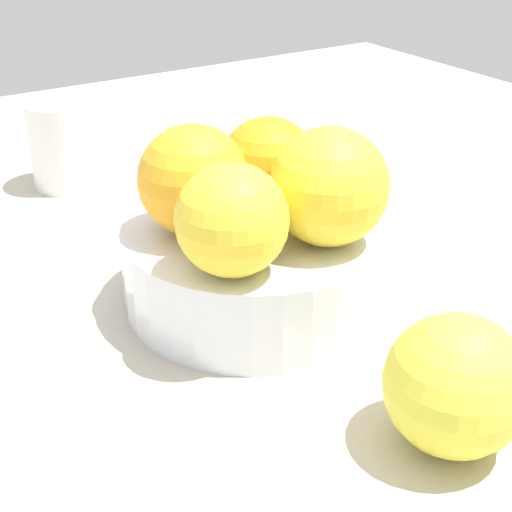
{
  "coord_description": "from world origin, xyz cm",
  "views": [
    {
      "loc": [
        34.18,
        -21.68,
        24.67
      ],
      "look_at": [
        0.0,
        0.0,
        3.08
      ],
      "focal_mm": 52.07,
      "sensor_mm": 36.0,
      "label": 1
    }
  ],
  "objects_px": {
    "orange_in_bowl_3": "(232,220)",
    "orange_loose_0": "(456,385)",
    "fruit_bowl": "(256,265)",
    "ceramic_cup": "(65,144)",
    "orange_in_bowl_1": "(193,180)",
    "orange_in_bowl_0": "(268,166)",
    "orange_in_bowl_2": "(329,187)"
  },
  "relations": [
    {
      "from": "orange_in_bowl_3",
      "to": "orange_loose_0",
      "type": "height_order",
      "value": "orange_in_bowl_3"
    },
    {
      "from": "fruit_bowl",
      "to": "orange_loose_0",
      "type": "distance_m",
      "value": 0.16
    },
    {
      "from": "ceramic_cup",
      "to": "orange_in_bowl_1",
      "type": "bearing_deg",
      "value": -0.05
    },
    {
      "from": "orange_in_bowl_0",
      "to": "orange_in_bowl_2",
      "type": "distance_m",
      "value": 0.05
    },
    {
      "from": "fruit_bowl",
      "to": "orange_in_bowl_3",
      "type": "distance_m",
      "value": 0.08
    },
    {
      "from": "orange_in_bowl_2",
      "to": "orange_loose_0",
      "type": "distance_m",
      "value": 0.13
    },
    {
      "from": "orange_in_bowl_3",
      "to": "orange_in_bowl_1",
      "type": "bearing_deg",
      "value": 173.22
    },
    {
      "from": "orange_in_bowl_0",
      "to": "orange_in_bowl_1",
      "type": "xyz_separation_m",
      "value": [
        0.0,
        -0.05,
        0.0
      ]
    },
    {
      "from": "fruit_bowl",
      "to": "orange_in_bowl_1",
      "type": "xyz_separation_m",
      "value": [
        -0.01,
        -0.03,
        0.06
      ]
    },
    {
      "from": "orange_in_bowl_1",
      "to": "orange_in_bowl_3",
      "type": "relative_size",
      "value": 1.07
    },
    {
      "from": "orange_in_bowl_1",
      "to": "orange_in_bowl_3",
      "type": "distance_m",
      "value": 0.05
    },
    {
      "from": "orange_in_bowl_3",
      "to": "fruit_bowl",
      "type": "bearing_deg",
      "value": 134.96
    },
    {
      "from": "orange_in_bowl_2",
      "to": "orange_in_bowl_3",
      "type": "xyz_separation_m",
      "value": [
        0.0,
        -0.06,
        -0.0
      ]
    },
    {
      "from": "orange_in_bowl_0",
      "to": "orange_in_bowl_2",
      "type": "xyz_separation_m",
      "value": [
        0.05,
        0.01,
        0.0
      ]
    },
    {
      "from": "orange_in_bowl_0",
      "to": "orange_in_bowl_3",
      "type": "height_order",
      "value": "same"
    },
    {
      "from": "orange_in_bowl_2",
      "to": "orange_loose_0",
      "type": "height_order",
      "value": "orange_in_bowl_2"
    },
    {
      "from": "orange_in_bowl_1",
      "to": "orange_in_bowl_2",
      "type": "xyz_separation_m",
      "value": [
        0.05,
        0.06,
        0.0
      ]
    },
    {
      "from": "fruit_bowl",
      "to": "ceramic_cup",
      "type": "height_order",
      "value": "ceramic_cup"
    },
    {
      "from": "orange_in_bowl_3",
      "to": "orange_loose_0",
      "type": "bearing_deg",
      "value": 21.55
    },
    {
      "from": "fruit_bowl",
      "to": "orange_in_bowl_3",
      "type": "bearing_deg",
      "value": -45.04
    },
    {
      "from": "orange_in_bowl_0",
      "to": "orange_in_bowl_1",
      "type": "distance_m",
      "value": 0.05
    },
    {
      "from": "fruit_bowl",
      "to": "orange_in_bowl_0",
      "type": "bearing_deg",
      "value": 129.32
    },
    {
      "from": "fruit_bowl",
      "to": "orange_in_bowl_1",
      "type": "distance_m",
      "value": 0.07
    },
    {
      "from": "orange_in_bowl_3",
      "to": "orange_loose_0",
      "type": "relative_size",
      "value": 0.9
    },
    {
      "from": "orange_in_bowl_2",
      "to": "orange_in_bowl_3",
      "type": "height_order",
      "value": "orange_in_bowl_2"
    },
    {
      "from": "orange_in_bowl_2",
      "to": "ceramic_cup",
      "type": "distance_m",
      "value": 0.3
    },
    {
      "from": "fruit_bowl",
      "to": "orange_loose_0",
      "type": "bearing_deg",
      "value": 2.48
    },
    {
      "from": "fruit_bowl",
      "to": "ceramic_cup",
      "type": "distance_m",
      "value": 0.25
    },
    {
      "from": "orange_in_bowl_1",
      "to": "ceramic_cup",
      "type": "relative_size",
      "value": 0.9
    },
    {
      "from": "orange_in_bowl_0",
      "to": "orange_loose_0",
      "type": "distance_m",
      "value": 0.18
    },
    {
      "from": "orange_in_bowl_1",
      "to": "orange_loose_0",
      "type": "relative_size",
      "value": 0.96
    },
    {
      "from": "orange_in_bowl_0",
      "to": "orange_in_bowl_1",
      "type": "height_order",
      "value": "orange_in_bowl_1"
    }
  ]
}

